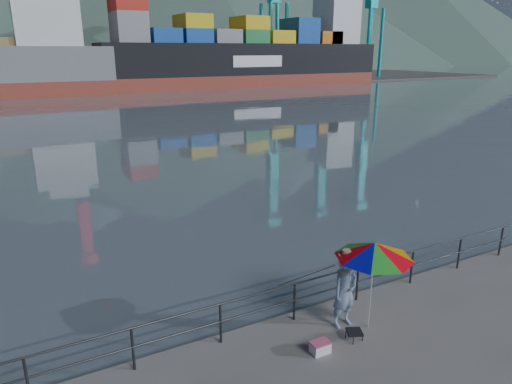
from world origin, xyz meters
TOP-DOWN VIEW (x-y plane):
  - harbor_water at (0.00, 130.00)m, footprint 500.00×280.00m
  - far_dock at (10.00, 93.00)m, footprint 200.00×40.00m
  - guardrail at (0.00, 1.70)m, footprint 22.00×0.06m
  - container_stacks at (33.83, 93.58)m, footprint 58.00×8.40m
  - fisherman at (1.94, 0.94)m, footprint 0.71×0.49m
  - beach_umbrella at (2.42, 0.57)m, footprint 1.85×1.85m
  - folding_stool at (1.79, 0.33)m, footprint 0.46×0.46m
  - cooler_bag at (0.81, 0.31)m, footprint 0.42×0.28m
  - fishing_rod at (1.55, 2.07)m, footprint 0.49×1.82m
  - container_ship at (37.92, 73.91)m, footprint 54.60×9.10m

SIDE VIEW (x-z plane):
  - harbor_water at x=0.00m, z-range 0.00..0.00m
  - far_dock at x=10.00m, z-range -0.20..0.20m
  - fishing_rod at x=1.55m, z-range -0.66..0.66m
  - folding_stool at x=1.79m, z-range 0.01..0.23m
  - cooler_bag at x=0.81m, z-range 0.00..0.24m
  - guardrail at x=0.00m, z-range 0.01..1.03m
  - fisherman at x=1.94m, z-range 0.00..1.87m
  - beach_umbrella at x=2.42m, z-range 0.93..3.17m
  - container_stacks at x=33.83m, z-range -1.08..6.72m
  - container_ship at x=37.92m, z-range -3.17..14.93m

